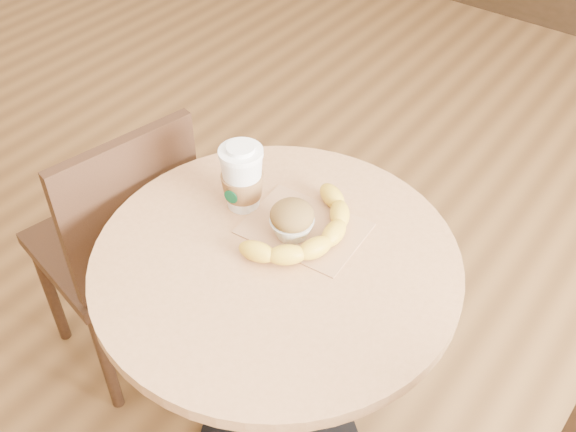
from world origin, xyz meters
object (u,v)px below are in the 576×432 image
object	(u,v)px
cafe_table	(277,322)
banana	(309,229)
muffin	(292,220)
chair_left	(122,243)
coffee_cup	(242,179)

from	to	relation	value
cafe_table	banana	distance (m)	0.24
cafe_table	muffin	world-z (taller)	muffin
cafe_table	banana	size ratio (longest dim) A/B	2.48
cafe_table	chair_left	xyz separation A→B (m)	(-0.52, 0.01, -0.08)
cafe_table	coffee_cup	xyz separation A→B (m)	(-0.15, 0.08, 0.27)
chair_left	coffee_cup	bearing A→B (deg)	112.85
cafe_table	coffee_cup	size ratio (longest dim) A/B	4.88
cafe_table	muffin	size ratio (longest dim) A/B	8.22
coffee_cup	banana	distance (m)	0.18
cafe_table	chair_left	world-z (taller)	chair_left
muffin	banana	world-z (taller)	muffin
muffin	banana	xyz separation A→B (m)	(0.03, 0.02, -0.02)
muffin	banana	size ratio (longest dim) A/B	0.30
muffin	cafe_table	bearing A→B (deg)	-80.82
coffee_cup	banana	size ratio (longest dim) A/B	0.51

